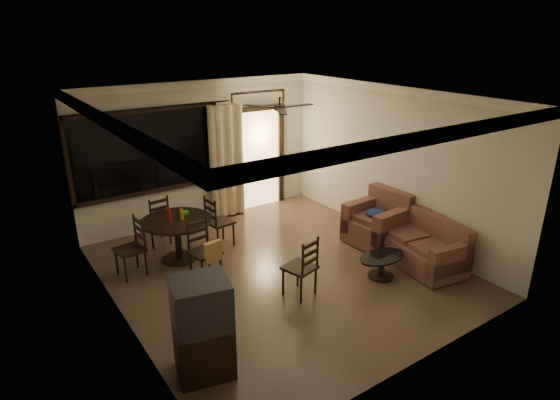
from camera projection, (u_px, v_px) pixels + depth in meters
ground at (280, 270)px, 7.64m from camera, size 5.50×5.50×0.00m
room_shell at (252, 136)px, 8.68m from camera, size 5.50×6.70×5.50m
dining_table at (177, 228)px, 7.82m from camera, size 1.17×1.17×0.95m
dining_chair_west at (132, 259)px, 7.41m from camera, size 0.46×0.46×0.95m
dining_chair_east at (220, 231)px, 8.43m from camera, size 0.46×0.46×0.95m
dining_chair_south at (206, 261)px, 7.31m from camera, size 0.46×0.52×0.95m
dining_chair_north at (157, 230)px, 8.48m from camera, size 0.46×0.46×0.95m
tv_cabinet at (203, 327)px, 5.21m from camera, size 0.73×0.68×1.18m
sofa at (424, 246)px, 7.75m from camera, size 1.02×1.60×0.80m
armchair at (379, 222)px, 8.51m from camera, size 1.00×1.00×0.95m
coffee_table at (382, 263)px, 7.37m from camera, size 0.83×0.50×0.36m
side_chair at (300, 278)px, 6.86m from camera, size 0.51×0.51×0.95m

